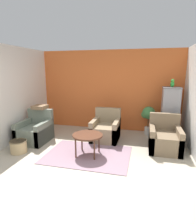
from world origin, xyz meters
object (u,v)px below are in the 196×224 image
(coffee_table, at_px, (88,136))
(armchair_left, at_px, (35,131))
(armchair_middle, at_px, (106,130))
(potted_plant, at_px, (148,115))
(birdcage, at_px, (170,113))
(parrot, at_px, (172,83))
(wicker_basket, at_px, (19,146))
(armchair_right, at_px, (165,139))

(coffee_table, bearing_deg, armchair_left, 163.71)
(armchair_middle, height_order, potted_plant, potted_plant)
(birdcage, bearing_deg, parrot, 90.00)
(potted_plant, bearing_deg, coffee_table, -126.73)
(armchair_middle, relative_size, parrot, 3.82)
(armchair_middle, bearing_deg, wicker_basket, -143.53)
(armchair_middle, relative_size, potted_plant, 0.99)
(armchair_right, distance_m, potted_plant, 1.20)
(parrot, bearing_deg, wicker_basket, -152.03)
(coffee_table, height_order, wicker_basket, coffee_table)
(armchair_left, xyz_separation_m, potted_plant, (3.06, 1.35, 0.33))
(birdcage, bearing_deg, potted_plant, 161.91)
(birdcage, xyz_separation_m, wicker_basket, (-3.62, -1.92, -0.58))
(coffee_table, relative_size, parrot, 3.06)
(wicker_basket, bearing_deg, armchair_middle, 36.47)
(armchair_right, height_order, wicker_basket, armchair_right)
(coffee_table, relative_size, armchair_left, 0.80)
(armchair_middle, bearing_deg, birdcage, 17.20)
(coffee_table, relative_size, birdcage, 0.47)
(coffee_table, xyz_separation_m, potted_plant, (1.37, 1.84, 0.15))
(coffee_table, xyz_separation_m, wicker_basket, (-1.66, -0.27, -0.30))
(parrot, xyz_separation_m, wicker_basket, (-3.62, -1.92, -1.43))
(armchair_left, xyz_separation_m, armchair_right, (3.45, 0.27, 0.00))
(wicker_basket, bearing_deg, coffee_table, 9.21)
(armchair_middle, height_order, wicker_basket, armchair_middle)
(armchair_middle, bearing_deg, armchair_left, -161.94)
(armchair_left, height_order, parrot, parrot)
(armchair_left, relative_size, armchair_right, 1.00)
(birdcage, xyz_separation_m, potted_plant, (-0.58, 0.19, -0.13))
(armchair_left, xyz_separation_m, birdcage, (3.64, 1.16, 0.46))
(coffee_table, distance_m, birdcage, 2.57)
(potted_plant, bearing_deg, wicker_basket, -145.21)
(birdcage, height_order, potted_plant, birdcage)
(armchair_left, distance_m, birdcage, 3.85)
(parrot, bearing_deg, birdcage, -90.00)
(birdcage, relative_size, potted_plant, 1.69)
(birdcage, distance_m, potted_plant, 0.63)
(coffee_table, height_order, armchair_right, armchair_right)
(armchair_left, distance_m, wicker_basket, 0.77)
(armchair_right, distance_m, birdcage, 1.02)
(armchair_left, distance_m, armchair_middle, 1.98)
(coffee_table, relative_size, potted_plant, 0.80)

